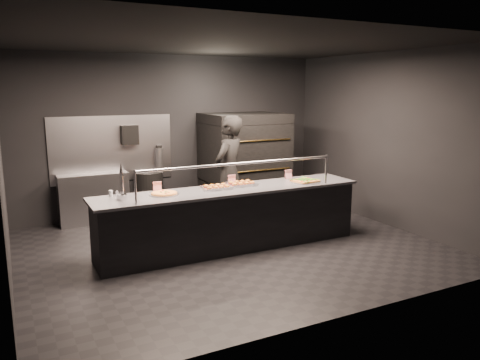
{
  "coord_description": "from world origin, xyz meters",
  "views": [
    {
      "loc": [
        -2.94,
        -6.1,
        2.38
      ],
      "look_at": [
        0.25,
        0.2,
        0.99
      ],
      "focal_mm": 35.0,
      "sensor_mm": 36.0,
      "label": 1
    }
  ],
  "objects_px": {
    "pizza_oven": "(244,162)",
    "square_pizza": "(305,181)",
    "service_counter": "(231,218)",
    "towel_dispenser": "(129,135)",
    "prep_shelf": "(94,198)",
    "fire_extinguisher": "(159,159)",
    "trash_bin": "(149,195)",
    "slider_tray_b": "(241,184)",
    "round_pizza": "(164,193)",
    "beer_tap": "(122,189)",
    "worker": "(229,173)",
    "slider_tray_a": "(217,187)"
  },
  "relations": [
    {
      "from": "pizza_oven",
      "to": "square_pizza",
      "type": "height_order",
      "value": "pizza_oven"
    },
    {
      "from": "slider_tray_b",
      "to": "trash_bin",
      "type": "height_order",
      "value": "slider_tray_b"
    },
    {
      "from": "beer_tap",
      "to": "prep_shelf",
      "type": "bearing_deg",
      "value": 90.0
    },
    {
      "from": "slider_tray_b",
      "to": "round_pizza",
      "type": "bearing_deg",
      "value": -176.42
    },
    {
      "from": "square_pizza",
      "to": "slider_tray_b",
      "type": "bearing_deg",
      "value": 167.4
    },
    {
      "from": "fire_extinguisher",
      "to": "worker",
      "type": "bearing_deg",
      "value": -61.71
    },
    {
      "from": "pizza_oven",
      "to": "prep_shelf",
      "type": "distance_m",
      "value": 2.88
    },
    {
      "from": "fire_extinguisher",
      "to": "trash_bin",
      "type": "relative_size",
      "value": 0.58
    },
    {
      "from": "prep_shelf",
      "to": "round_pizza",
      "type": "distance_m",
      "value": 2.38
    },
    {
      "from": "service_counter",
      "to": "square_pizza",
      "type": "height_order",
      "value": "service_counter"
    },
    {
      "from": "round_pizza",
      "to": "trash_bin",
      "type": "xyz_separation_m",
      "value": [
        0.39,
        2.15,
        -0.5
      ]
    },
    {
      "from": "service_counter",
      "to": "pizza_oven",
      "type": "height_order",
      "value": "pizza_oven"
    },
    {
      "from": "fire_extinguisher",
      "to": "trash_bin",
      "type": "xyz_separation_m",
      "value": [
        -0.27,
        -0.18,
        -0.63
      ]
    },
    {
      "from": "service_counter",
      "to": "prep_shelf",
      "type": "distance_m",
      "value": 2.82
    },
    {
      "from": "towel_dispenser",
      "to": "slider_tray_b",
      "type": "relative_size",
      "value": 0.73
    },
    {
      "from": "pizza_oven",
      "to": "worker",
      "type": "distance_m",
      "value": 1.22
    },
    {
      "from": "trash_bin",
      "to": "prep_shelf",
      "type": "bearing_deg",
      "value": 174.18
    },
    {
      "from": "pizza_oven",
      "to": "slider_tray_a",
      "type": "bearing_deg",
      "value": -127.6
    },
    {
      "from": "beer_tap",
      "to": "trash_bin",
      "type": "relative_size",
      "value": 0.58
    },
    {
      "from": "towel_dispenser",
      "to": "fire_extinguisher",
      "type": "height_order",
      "value": "towel_dispenser"
    },
    {
      "from": "towel_dispenser",
      "to": "worker",
      "type": "xyz_separation_m",
      "value": [
        1.32,
        -1.43,
        -0.58
      ]
    },
    {
      "from": "prep_shelf",
      "to": "fire_extinguisher",
      "type": "relative_size",
      "value": 2.38
    },
    {
      "from": "beer_tap",
      "to": "slider_tray_b",
      "type": "height_order",
      "value": "beer_tap"
    },
    {
      "from": "square_pizza",
      "to": "service_counter",
      "type": "bearing_deg",
      "value": 176.52
    },
    {
      "from": "fire_extinguisher",
      "to": "square_pizza",
      "type": "height_order",
      "value": "fire_extinguisher"
    },
    {
      "from": "square_pizza",
      "to": "prep_shelf",
      "type": "bearing_deg",
      "value": 140.1
    },
    {
      "from": "service_counter",
      "to": "pizza_oven",
      "type": "bearing_deg",
      "value": 57.73
    },
    {
      "from": "pizza_oven",
      "to": "prep_shelf",
      "type": "xyz_separation_m",
      "value": [
        -2.8,
        0.42,
        -0.52
      ]
    },
    {
      "from": "fire_extinguisher",
      "to": "beer_tap",
      "type": "xyz_separation_m",
      "value": [
        -1.25,
        -2.38,
        0.0
      ]
    },
    {
      "from": "square_pizza",
      "to": "beer_tap",
      "type": "bearing_deg",
      "value": 178.03
    },
    {
      "from": "towel_dispenser",
      "to": "slider_tray_b",
      "type": "height_order",
      "value": "towel_dispenser"
    },
    {
      "from": "slider_tray_b",
      "to": "trash_bin",
      "type": "xyz_separation_m",
      "value": [
        -0.87,
        2.07,
        -0.51
      ]
    },
    {
      "from": "prep_shelf",
      "to": "round_pizza",
      "type": "bearing_deg",
      "value": -75.23
    },
    {
      "from": "towel_dispenser",
      "to": "slider_tray_b",
      "type": "xyz_separation_m",
      "value": [
        1.15,
        -2.24,
        -0.6
      ]
    },
    {
      "from": "pizza_oven",
      "to": "square_pizza",
      "type": "relative_size",
      "value": 4.14
    },
    {
      "from": "fire_extinguisher",
      "to": "trash_bin",
      "type": "height_order",
      "value": "fire_extinguisher"
    },
    {
      "from": "towel_dispenser",
      "to": "slider_tray_a",
      "type": "xyz_separation_m",
      "value": [
        0.7,
        -2.31,
        -0.6
      ]
    },
    {
      "from": "trash_bin",
      "to": "worker",
      "type": "bearing_deg",
      "value": -50.35
    },
    {
      "from": "pizza_oven",
      "to": "round_pizza",
      "type": "distance_m",
      "value": 2.87
    },
    {
      "from": "square_pizza",
      "to": "fire_extinguisher",
      "type": "bearing_deg",
      "value": 123.13
    },
    {
      "from": "prep_shelf",
      "to": "beer_tap",
      "type": "relative_size",
      "value": 2.4
    },
    {
      "from": "service_counter",
      "to": "towel_dispenser",
      "type": "xyz_separation_m",
      "value": [
        -0.9,
        2.39,
        1.09
      ]
    },
    {
      "from": "prep_shelf",
      "to": "pizza_oven",
      "type": "bearing_deg",
      "value": -8.54
    },
    {
      "from": "beer_tap",
      "to": "round_pizza",
      "type": "distance_m",
      "value": 0.61
    },
    {
      "from": "pizza_oven",
      "to": "square_pizza",
      "type": "distance_m",
      "value": 1.98
    },
    {
      "from": "service_counter",
      "to": "worker",
      "type": "bearing_deg",
      "value": 66.23
    },
    {
      "from": "round_pizza",
      "to": "trash_bin",
      "type": "relative_size",
      "value": 0.48
    },
    {
      "from": "towel_dispenser",
      "to": "service_counter",
      "type": "bearing_deg",
      "value": -69.37
    },
    {
      "from": "pizza_oven",
      "to": "square_pizza",
      "type": "xyz_separation_m",
      "value": [
        0.07,
        -1.98,
        -0.03
      ]
    },
    {
      "from": "round_pizza",
      "to": "square_pizza",
      "type": "bearing_deg",
      "value": -3.75
    }
  ]
}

